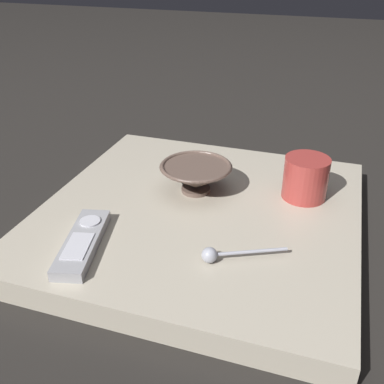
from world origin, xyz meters
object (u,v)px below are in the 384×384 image
at_px(coffee_mug, 306,178).
at_px(tv_remote_near, 83,242).
at_px(cereal_bowl, 196,176).
at_px(teaspoon, 217,254).

relative_size(coffee_mug, tv_remote_near, 0.47).
relative_size(cereal_bowl, teaspoon, 1.13).
height_order(cereal_bowl, tv_remote_near, cereal_bowl).
height_order(cereal_bowl, teaspoon, cereal_bowl).
bearing_deg(coffee_mug, teaspoon, -22.97).
relative_size(teaspoon, tv_remote_near, 0.68).
height_order(cereal_bowl, coffee_mug, coffee_mug).
bearing_deg(teaspoon, cereal_bowl, -153.70).
relative_size(coffee_mug, teaspoon, 0.68).
distance_m(teaspoon, tv_remote_near, 0.23).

